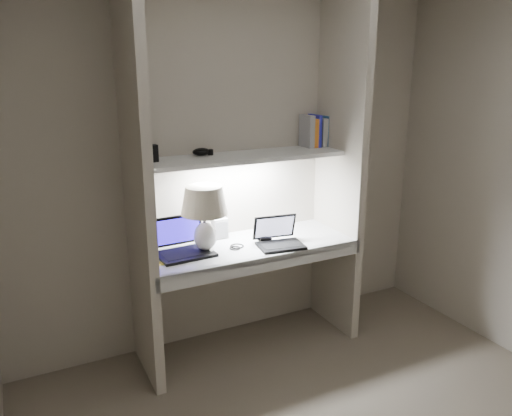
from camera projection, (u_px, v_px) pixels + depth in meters
back_wall at (232, 167)px, 3.49m from camera, size 3.20×0.01×2.50m
alcove_panel_left at (138, 186)px, 2.94m from camera, size 0.06×0.55×2.50m
alcove_panel_right at (340, 165)px, 3.57m from camera, size 0.06×0.55×2.50m
desk at (249, 246)px, 3.40m from camera, size 1.40×0.55×0.04m
desk_apron at (267, 264)px, 3.18m from camera, size 1.46×0.03×0.10m
shelf at (242, 157)px, 3.31m from camera, size 1.40×0.36×0.03m
strip_light at (242, 160)px, 3.32m from camera, size 0.60×0.04×0.02m
table_lamp at (204, 208)px, 3.15m from camera, size 0.30×0.30×0.44m
laptop_main at (182, 245)px, 3.21m from camera, size 0.36×0.32×0.23m
laptop_netbook at (278, 239)px, 3.36m from camera, size 0.33×0.30×0.19m
speaker at (220, 228)px, 3.48m from camera, size 0.10×0.07×0.14m
mouse at (265, 239)px, 3.43m from camera, size 0.12×0.10×0.04m
cable_coil at (237, 246)px, 3.33m from camera, size 0.11×0.11×0.01m
sticky_note at (160, 264)px, 3.05m from camera, size 0.07×0.07×0.00m
book_row at (317, 131)px, 3.64m from camera, size 0.22×0.15×0.23m
shelf_box at (152, 153)px, 3.05m from camera, size 0.07×0.05×0.11m
shelf_gadget at (201, 152)px, 3.27m from camera, size 0.12×0.09×0.05m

